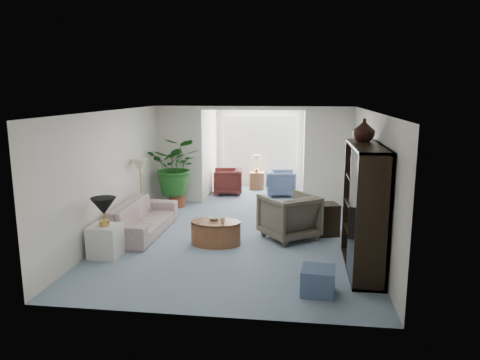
# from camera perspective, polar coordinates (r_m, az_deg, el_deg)

# --- Properties ---
(floor) EXTENTS (6.00, 6.00, 0.00)m
(floor) POSITION_cam_1_polar(r_m,az_deg,el_deg) (8.88, -0.51, -7.73)
(floor) COLOR #8499AF
(floor) RESTS_ON ground
(sunroom_floor) EXTENTS (2.60, 2.60, 0.00)m
(sunroom_floor) POSITION_cam_1_polar(r_m,az_deg,el_deg) (12.80, 2.03, -1.83)
(sunroom_floor) COLOR #8499AF
(sunroom_floor) RESTS_ON ground
(back_pier_left) EXTENTS (1.20, 0.12, 2.50)m
(back_pier_left) POSITION_cam_1_polar(r_m,az_deg,el_deg) (11.84, -7.64, 3.16)
(back_pier_left) COLOR silver
(back_pier_left) RESTS_ON ground
(back_pier_right) EXTENTS (1.20, 0.12, 2.50)m
(back_pier_right) POSITION_cam_1_polar(r_m,az_deg,el_deg) (11.46, 11.05, 2.79)
(back_pier_right) COLOR silver
(back_pier_right) RESTS_ON ground
(back_header) EXTENTS (2.60, 0.12, 0.10)m
(back_header) POSITION_cam_1_polar(r_m,az_deg,el_deg) (11.39, 1.58, 9.01)
(back_header) COLOR silver
(back_header) RESTS_ON back_pier_left
(window_pane) EXTENTS (2.20, 0.02, 1.50)m
(window_pane) POSITION_cam_1_polar(r_m,az_deg,el_deg) (13.63, 2.51, 4.93)
(window_pane) COLOR white
(window_blinds) EXTENTS (2.20, 0.02, 1.50)m
(window_blinds) POSITION_cam_1_polar(r_m,az_deg,el_deg) (13.60, 2.49, 4.91)
(window_blinds) COLOR white
(framed_picture) EXTENTS (0.04, 0.50, 0.40)m
(framed_picture) POSITION_cam_1_polar(r_m,az_deg,el_deg) (8.41, 16.24, 2.68)
(framed_picture) COLOR #B4A590
(sofa) EXTENTS (0.90, 2.22, 0.64)m
(sofa) POSITION_cam_1_polar(r_m,az_deg,el_deg) (9.50, -12.16, -4.69)
(sofa) COLOR beige
(sofa) RESTS_ON ground
(end_table) EXTENTS (0.52, 0.52, 0.56)m
(end_table) POSITION_cam_1_polar(r_m,az_deg,el_deg) (8.39, -16.53, -7.34)
(end_table) COLOR white
(end_table) RESTS_ON ground
(table_lamp) EXTENTS (0.44, 0.44, 0.30)m
(table_lamp) POSITION_cam_1_polar(r_m,az_deg,el_deg) (8.21, -16.77, -3.17)
(table_lamp) COLOR black
(table_lamp) RESTS_ON end_table
(floor_lamp) EXTENTS (0.36, 0.36, 0.28)m
(floor_lamp) POSITION_cam_1_polar(r_m,az_deg,el_deg) (10.24, -12.45, 1.76)
(floor_lamp) COLOR beige
(floor_lamp) RESTS_ON ground
(coffee_table) EXTENTS (0.96, 0.96, 0.45)m
(coffee_table) POSITION_cam_1_polar(r_m,az_deg,el_deg) (8.68, -3.06, -6.63)
(coffee_table) COLOR brown
(coffee_table) RESTS_ON ground
(coffee_bowl) EXTENTS (0.23, 0.23, 0.06)m
(coffee_bowl) POSITION_cam_1_polar(r_m,az_deg,el_deg) (8.71, -3.29, -4.84)
(coffee_bowl) COLOR silver
(coffee_bowl) RESTS_ON coffee_table
(coffee_cup) EXTENTS (0.10, 0.10, 0.10)m
(coffee_cup) POSITION_cam_1_polar(r_m,az_deg,el_deg) (8.48, -2.21, -5.12)
(coffee_cup) COLOR beige
(coffee_cup) RESTS_ON coffee_table
(wingback_chair) EXTENTS (1.35, 1.35, 0.89)m
(wingback_chair) POSITION_cam_1_polar(r_m,az_deg,el_deg) (9.01, 6.17, -4.55)
(wingback_chair) COLOR #6A6254
(wingback_chair) RESTS_ON ground
(side_table_dark) EXTENTS (0.64, 0.57, 0.65)m
(side_table_dark) POSITION_cam_1_polar(r_m,az_deg,el_deg) (9.35, 10.51, -4.88)
(side_table_dark) COLOR black
(side_table_dark) RESTS_ON ground
(entertainment_cabinet) EXTENTS (0.49, 1.84, 2.04)m
(entertainment_cabinet) POSITION_cam_1_polar(r_m,az_deg,el_deg) (7.54, 15.35, -3.46)
(entertainment_cabinet) COLOR black
(entertainment_cabinet) RESTS_ON ground
(cabinet_urn) EXTENTS (0.36, 0.36, 0.38)m
(cabinet_urn) POSITION_cam_1_polar(r_m,az_deg,el_deg) (7.83, 15.31, 6.07)
(cabinet_urn) COLOR black
(cabinet_urn) RESTS_ON entertainment_cabinet
(ottoman) EXTENTS (0.52, 0.52, 0.38)m
(ottoman) POSITION_cam_1_polar(r_m,az_deg,el_deg) (6.77, 9.77, -12.38)
(ottoman) COLOR slate
(ottoman) RESTS_ON ground
(plant_pot) EXTENTS (0.40, 0.40, 0.32)m
(plant_pot) POSITION_cam_1_polar(r_m,az_deg,el_deg) (11.55, -7.90, -2.55)
(plant_pot) COLOR brown
(plant_pot) RESTS_ON ground
(house_plant) EXTENTS (1.29, 1.12, 1.44)m
(house_plant) POSITION_cam_1_polar(r_m,az_deg,el_deg) (11.38, -8.02, 1.75)
(house_plant) COLOR #215E20
(house_plant) RESTS_ON plant_pot
(sunroom_chair_blue) EXTENTS (0.87, 0.85, 0.71)m
(sunroom_chair_blue) POSITION_cam_1_polar(r_m,az_deg,el_deg) (12.65, 5.16, -0.39)
(sunroom_chair_blue) COLOR slate
(sunroom_chair_blue) RESTS_ON ground
(sunroom_chair_maroon) EXTENTS (0.89, 0.87, 0.72)m
(sunroom_chair_maroon) POSITION_cam_1_polar(r_m,az_deg,el_deg) (12.80, -1.56, -0.19)
(sunroom_chair_maroon) COLOR #51211B
(sunroom_chair_maroon) RESTS_ON ground
(sunroom_table) EXTENTS (0.46, 0.38, 0.51)m
(sunroom_table) POSITION_cam_1_polar(r_m,az_deg,el_deg) (13.45, 2.10, -0.09)
(sunroom_table) COLOR brown
(sunroom_table) RESTS_ON ground
(shelf_clutter) EXTENTS (0.30, 0.95, 1.06)m
(shelf_clutter) POSITION_cam_1_polar(r_m,az_deg,el_deg) (7.37, 15.13, -4.14)
(shelf_clutter) COLOR #4A4844
(shelf_clutter) RESTS_ON entertainment_cabinet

